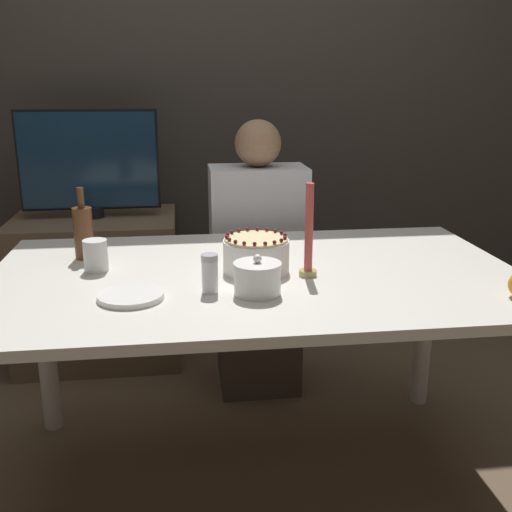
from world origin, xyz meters
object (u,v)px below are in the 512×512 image
Objects in this scene: sugar_bowl at (257,278)px; tv_monitor at (89,162)px; candle at (309,239)px; bottle at (83,232)px; sugar_shaker at (210,273)px; person_man_blue_shirt at (258,276)px; cake at (256,255)px.

sugar_bowl is 0.21× the size of tv_monitor.
tv_monitor is at bearing 124.46° from candle.
sugar_bowl is at bearing -38.61° from bottle.
sugar_bowl is 0.13m from sugar_shaker.
sugar_bowl is at bearing -12.23° from sugar_shaker.
sugar_shaker is 0.33m from candle.
person_man_blue_shirt is 0.94m from tv_monitor.
sugar_shaker is 1.35m from tv_monitor.
sugar_bowl is at bearing -96.31° from cake.
cake is 0.20m from sugar_bowl.
tv_monitor is at bearing 115.52° from sugar_bowl.
tv_monitor is at bearing 111.05° from sugar_shaker.
tv_monitor reaches higher than candle.
sugar_bowl is at bearing -141.32° from candle.
bottle is at bearing 135.30° from sugar_shaker.
person_man_blue_shirt is at bearing 94.06° from candle.
candle reaches higher than cake.
sugar_bowl is 0.11× the size of person_man_blue_shirt.
bottle is at bearing 141.39° from sugar_bowl.
cake is 0.86× the size of bottle.
bottle is at bearing 158.10° from candle.
cake is at bearing -59.54° from tv_monitor.
bottle is 0.37× the size of tv_monitor.
tv_monitor reaches higher than sugar_shaker.
candle is 1.19× the size of bottle.
tv_monitor is at bearing 120.46° from cake.
cake is 0.75m from person_man_blue_shirt.
bottle reaches higher than cake.
bottle is (-0.52, 0.42, 0.04)m from sugar_bowl.
candle is at bearing 20.04° from sugar_shaker.
sugar_shaker is at bearing -159.96° from candle.
bottle is 0.86m from person_man_blue_shirt.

